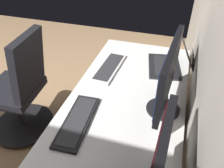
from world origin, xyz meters
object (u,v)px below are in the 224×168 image
object	(u,v)px
monitor_primary	(168,76)
keyboard_spare	(77,121)
keyboard_main	(109,67)
office_chair	(21,92)
laptop_leftmost	(173,62)
drawer_pedestal	(131,131)

from	to	relation	value
monitor_primary	keyboard_spare	xyz separation A→B (m)	(0.24, -0.45, -0.24)
keyboard_main	keyboard_spare	bearing A→B (deg)	-0.26
office_chair	laptop_leftmost	bearing A→B (deg)	105.01
monitor_primary	laptop_leftmost	world-z (taller)	monitor_primary
keyboard_main	office_chair	distance (m)	0.81
monitor_primary	keyboard_spare	world-z (taller)	monitor_primary
keyboard_spare	office_chair	world-z (taller)	office_chair
office_chair	monitor_primary	bearing A→B (deg)	81.77
drawer_pedestal	laptop_leftmost	bearing A→B (deg)	150.24
monitor_primary	office_chair	bearing A→B (deg)	-98.23
keyboard_spare	monitor_primary	bearing A→B (deg)	118.80
drawer_pedestal	office_chair	size ratio (longest dim) A/B	0.72
keyboard_main	keyboard_spare	world-z (taller)	same
drawer_pedestal	keyboard_spare	bearing A→B (deg)	-34.35
keyboard_main	keyboard_spare	distance (m)	0.58
monitor_primary	laptop_leftmost	xyz separation A→B (m)	(-0.49, 0.02, -0.20)
drawer_pedestal	keyboard_main	world-z (taller)	keyboard_main
drawer_pedestal	monitor_primary	size ratio (longest dim) A/B	1.26
monitor_primary	office_chair	size ratio (longest dim) A/B	0.57
drawer_pedestal	laptop_leftmost	distance (m)	0.62
keyboard_main	keyboard_spare	xyz separation A→B (m)	(0.58, -0.00, 0.00)
office_chair	drawer_pedestal	bearing A→B (deg)	86.48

